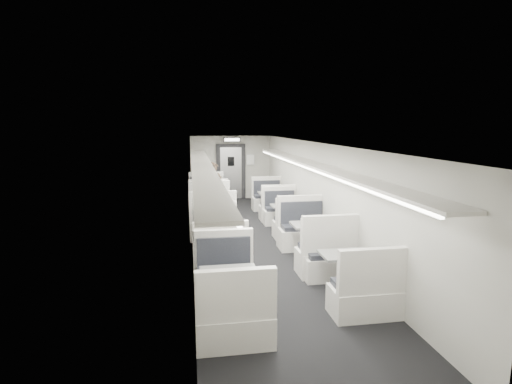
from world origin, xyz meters
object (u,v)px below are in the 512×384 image
object	(u,v)px
booth_right_b	(286,217)
booth_right_d	(346,273)
booth_left_d	(229,294)
vestibule_door	(231,172)
booth_left_c	(218,245)
booth_right_a	(272,203)
booth_left_a	(208,203)
booth_right_c	(313,241)
booth_left_b	(211,215)
exit_sign	(232,140)
passenger	(214,190)

from	to	relation	value
booth_right_b	booth_right_d	distance (m)	4.19
booth_left_d	vestibule_door	bearing A→B (deg)	83.97
booth_left_c	vestibule_door	world-z (taller)	vestibule_door
booth_right_a	vestibule_door	world-z (taller)	vestibule_door
booth_right_b	booth_right_d	size ratio (longest dim) A/B	0.96
booth_left_a	booth_right_d	distance (m)	6.60
booth_right_c	vestibule_door	world-z (taller)	vestibule_door
booth_left_b	vestibule_door	distance (m)	4.58
booth_left_a	vestibule_door	bearing A→B (deg)	69.70
vestibule_door	exit_sign	size ratio (longest dim) A/B	3.39
booth_left_d	exit_sign	size ratio (longest dim) A/B	3.29
booth_left_a	exit_sign	size ratio (longest dim) A/B	3.77
booth_left_a	booth_left_d	bearing A→B (deg)	-90.00
booth_left_d	booth_right_c	world-z (taller)	booth_right_c
booth_right_c	vestibule_door	size ratio (longest dim) A/B	1.07
booth_left_a	vestibule_door	xyz separation A→B (m)	(1.00, 2.70, 0.62)
exit_sign	booth_left_a	bearing A→B (deg)	-114.30
booth_left_b	booth_right_d	xyz separation A→B (m)	(2.00, -4.56, -0.05)
booth_left_d	booth_left_b	bearing A→B (deg)	90.00
booth_left_a	booth_right_b	world-z (taller)	booth_left_a
booth_left_d	booth_left_a	bearing A→B (deg)	90.00
booth_left_d	exit_sign	bearing A→B (deg)	83.64
booth_left_b	vestibule_door	bearing A→B (deg)	77.28
booth_left_b	booth_left_d	distance (m)	5.03
booth_left_a	passenger	xyz separation A→B (m)	(0.18, -0.22, 0.43)
booth_left_a	booth_left_c	xyz separation A→B (m)	(0.00, -4.33, -0.05)
exit_sign	booth_left_c	bearing A→B (deg)	-98.69
booth_left_a	booth_right_c	world-z (taller)	booth_left_a
booth_right_b	booth_right_c	world-z (taller)	booth_right_c
booth_left_a	booth_right_b	xyz separation A→B (m)	(2.00, -2.09, -0.06)
booth_left_b	booth_right_a	size ratio (longest dim) A/B	1.13
booth_right_b	exit_sign	bearing A→B (deg)	103.07
booth_right_d	exit_sign	bearing A→B (deg)	96.71
booth_left_b	booth_right_a	distance (m)	2.54
booth_left_c	booth_right_c	distance (m)	2.01
vestibule_door	booth_right_c	bearing A→B (deg)	-82.11
booth_left_c	vestibule_door	distance (m)	7.13
booth_right_a	exit_sign	world-z (taller)	exit_sign
booth_left_a	booth_left_d	xyz separation A→B (m)	(0.00, -6.76, -0.05)
booth_left_d	passenger	distance (m)	6.56
booth_right_b	passenger	size ratio (longest dim) A/B	1.16
booth_left_b	booth_left_c	size ratio (longest dim) A/B	1.13
booth_left_a	booth_right_b	bearing A→B (deg)	-46.30
booth_right_a	booth_left_c	bearing A→B (deg)	-115.62
booth_left_c	booth_right_b	bearing A→B (deg)	48.17
booth_left_d	booth_right_a	bearing A→B (deg)	73.15
booth_right_c	exit_sign	distance (m)	7.05
booth_left_c	exit_sign	bearing A→B (deg)	81.31
booth_left_a	exit_sign	world-z (taller)	exit_sign
booth_left_c	booth_left_b	bearing A→B (deg)	90.00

